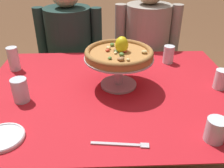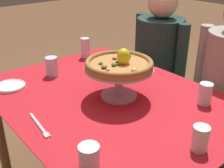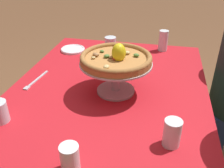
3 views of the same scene
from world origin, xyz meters
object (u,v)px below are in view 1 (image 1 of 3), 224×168
object	(u,v)px
water_glass_side_right	(220,80)
side_plate	(3,137)
water_glass_back_right	(168,56)
dinner_fork	(124,144)
diner_right	(145,59)
water_glass_back_left	(14,60)
pizza	(119,53)
pizza_stand	(119,67)
water_glass_side_left	(20,91)
water_glass_front_right	(215,131)
diner_left	(71,59)

from	to	relation	value
water_glass_side_right	side_plate	bearing A→B (deg)	-160.68
water_glass_back_right	dinner_fork	distance (m)	0.79
side_plate	diner_right	distance (m)	1.27
water_glass_back_left	pizza	bearing A→B (deg)	-19.21
water_glass_side_right	dinner_fork	xyz separation A→B (m)	(-0.52, -0.39, -0.04)
pizza_stand	dinner_fork	xyz separation A→B (m)	(-0.01, -0.44, -0.10)
pizza_stand	water_glass_side_left	bearing A→B (deg)	-164.58
dinner_fork	pizza_stand	bearing A→B (deg)	88.86
dinner_fork	water_glass_back_right	bearing A→B (deg)	64.87
water_glass_front_right	water_glass_side_right	bearing A→B (deg)	64.00
pizza_stand	pizza	bearing A→B (deg)	35.18
water_glass_front_right	dinner_fork	distance (m)	0.34
water_glass_front_right	diner_right	bearing A→B (deg)	93.99
diner_right	diner_left	bearing A→B (deg)	175.90
water_glass_back_left	water_glass_side_right	size ratio (longest dim) A/B	1.37
water_glass_back_right	dinner_fork	xyz separation A→B (m)	(-0.33, -0.71, -0.04)
water_glass_side_right	side_plate	xyz separation A→B (m)	(-0.97, -0.34, -0.03)
water_glass_side_left	water_glass_back_right	size ratio (longest dim) A/B	1.05
pizza_stand	water_glass_back_right	size ratio (longest dim) A/B	3.18
pizza	water_glass_side_left	world-z (taller)	pizza
side_plate	dinner_fork	size ratio (longest dim) A/B	0.77
pizza	side_plate	distance (m)	0.63
pizza_stand	pizza	size ratio (longest dim) A/B	1.03
water_glass_back_left	water_glass_front_right	xyz separation A→B (m)	(0.92, -0.63, -0.02)
pizza_stand	water_glass_back_right	xyz separation A→B (m)	(0.32, 0.27, -0.06)
water_glass_back_right	diner_left	size ratio (longest dim) A/B	0.09
water_glass_back_left	diner_right	distance (m)	0.98
water_glass_back_right	diner_right	bearing A→B (deg)	100.49
pizza_stand	side_plate	xyz separation A→B (m)	(-0.46, -0.39, -0.10)
water_glass_back_left	dinner_fork	bearing A→B (deg)	-47.92
water_glass_back_right	diner_left	distance (m)	0.80
water_glass_side_right	diner_right	world-z (taller)	diner_right
pizza	diner_right	bearing A→B (deg)	68.52
water_glass_back_left	diner_right	size ratio (longest dim) A/B	0.12
water_glass_side_left	diner_right	xyz separation A→B (m)	(0.72, 0.77, -0.19)
water_glass_back_left	water_glass_side_left	bearing A→B (deg)	-68.57
pizza	side_plate	world-z (taller)	pizza
water_glass_back_left	diner_left	bearing A→B (deg)	61.57
pizza	diner_right	distance (m)	0.77
diner_left	water_glass_side_right	bearing A→B (deg)	-41.08
pizza	water_glass_back_right	distance (m)	0.44
pizza	dinner_fork	distance (m)	0.48
side_plate	water_glass_side_left	bearing A→B (deg)	90.16
dinner_fork	side_plate	bearing A→B (deg)	173.66
side_plate	water_glass_back_right	bearing A→B (deg)	40.06
water_glass_back_left	dinner_fork	xyz separation A→B (m)	(0.58, -0.65, -0.06)
water_glass_side_left	water_glass_side_right	bearing A→B (deg)	4.66
pizza_stand	diner_right	world-z (taller)	diner_right
water_glass_front_right	water_glass_side_left	size ratio (longest dim) A/B	0.81
water_glass_back_left	water_glass_side_right	bearing A→B (deg)	-13.02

